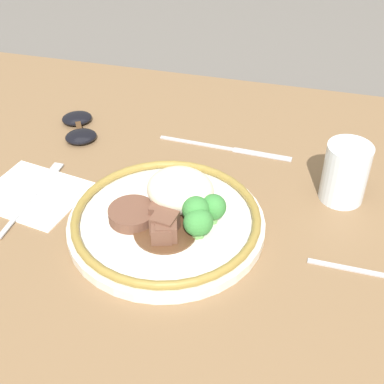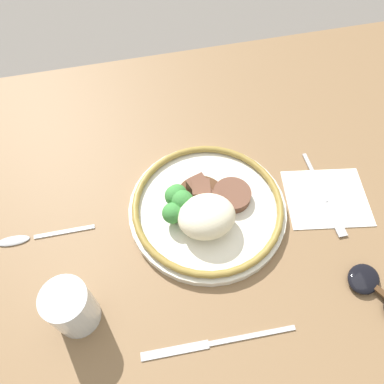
{
  "view_description": "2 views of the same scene",
  "coord_description": "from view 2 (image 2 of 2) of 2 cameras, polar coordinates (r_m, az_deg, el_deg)",
  "views": [
    {
      "loc": [
        0.17,
        -0.54,
        0.54
      ],
      "look_at": [
        0.02,
        0.02,
        0.09
      ],
      "focal_mm": 50.0,
      "sensor_mm": 36.0,
      "label": 1
    },
    {
      "loc": [
        0.09,
        0.3,
        0.61
      ],
      "look_at": [
        0.02,
        -0.03,
        0.09
      ],
      "focal_mm": 35.0,
      "sensor_mm": 36.0,
      "label": 2
    }
  ],
  "objects": [
    {
      "name": "juice_glass",
      "position": [
        0.58,
        -17.75,
        -16.58
      ],
      "size": [
        0.06,
        0.06,
        0.09
      ],
      "color": "#F4AD19",
      "rests_on": "dining_table"
    },
    {
      "name": "ground_plane",
      "position": [
        0.68,
        2.01,
        -5.59
      ],
      "size": [
        8.0,
        8.0,
        0.0
      ],
      "primitive_type": "plane",
      "color": "#5B5651"
    },
    {
      "name": "sunglasses",
      "position": [
        0.66,
        26.92,
        -13.62
      ],
      "size": [
        0.1,
        0.12,
        0.02
      ],
      "rotation": [
        0.0,
        0.0,
        0.53
      ],
      "color": "black",
      "rests_on": "dining_table"
    },
    {
      "name": "spoon",
      "position": [
        0.69,
        -23.94,
        -6.5
      ],
      "size": [
        0.16,
        0.02,
        0.01
      ],
      "rotation": [
        0.0,
        0.0,
        -0.02
      ],
      "color": "#ADADB2",
      "rests_on": "dining_table"
    },
    {
      "name": "plate",
      "position": [
        0.64,
        2.05,
        -2.38
      ],
      "size": [
        0.27,
        0.27,
        0.07
      ],
      "color": "silver",
      "rests_on": "dining_table"
    },
    {
      "name": "napkin",
      "position": [
        0.71,
        19.78,
        -0.84
      ],
      "size": [
        0.16,
        0.15,
        0.0
      ],
      "color": "white",
      "rests_on": "dining_table"
    },
    {
      "name": "fork",
      "position": [
        0.71,
        19.8,
        -1.26
      ],
      "size": [
        0.02,
        0.18,
        0.0
      ],
      "rotation": [
        0.0,
        0.0,
        1.55
      ],
      "color": "#ADADB2",
      "rests_on": "napkin"
    },
    {
      "name": "dining_table",
      "position": [
        0.67,
        2.06,
        -4.84
      ],
      "size": [
        1.2,
        0.91,
        0.04
      ],
      "color": "brown",
      "rests_on": "ground"
    },
    {
      "name": "knife",
      "position": [
        0.58,
        3.25,
        -22.01
      ],
      "size": [
        0.23,
        0.02,
        0.0
      ],
      "rotation": [
        0.0,
        0.0,
        -0.05
      ],
      "color": "#ADADB2",
      "rests_on": "dining_table"
    }
  ]
}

